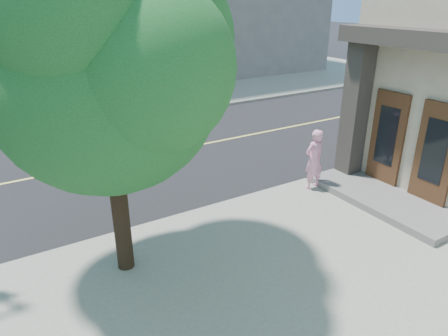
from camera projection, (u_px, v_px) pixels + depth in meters
sidewalk_ne at (166, 67)px, 31.45m from camera, size 29.00×25.00×0.12m
man_on_phone at (314, 159)px, 11.21m from camera, size 0.63×0.42×1.70m
street_tree at (109, 48)px, 6.60m from camera, size 4.91×4.47×6.52m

